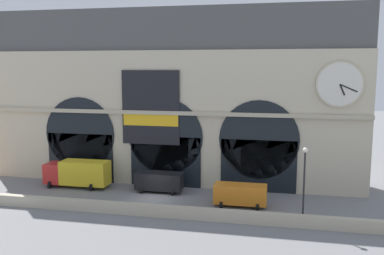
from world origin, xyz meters
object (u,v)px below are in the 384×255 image
at_px(van_center, 159,181).
at_px(van_mideast, 240,194).
at_px(box_truck_midwest, 78,173).
at_px(street_lamp_quayside, 304,176).

xyz_separation_m(van_center, van_mideast, (9.27, -2.96, 0.00)).
distance_m(box_truck_midwest, street_lamp_quayside, 25.82).
bearing_deg(street_lamp_quayside, van_center, 156.24).
bearing_deg(van_mideast, van_center, 162.30).
bearing_deg(box_truck_midwest, van_center, 0.67).
xyz_separation_m(box_truck_midwest, van_mideast, (18.96, -2.85, -0.45)).
bearing_deg(box_truck_midwest, street_lamp_quayside, -14.78).
relative_size(van_center, street_lamp_quayside, 0.75).
relative_size(box_truck_midwest, van_center, 1.44).
height_order(van_center, street_lamp_quayside, street_lamp_quayside).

